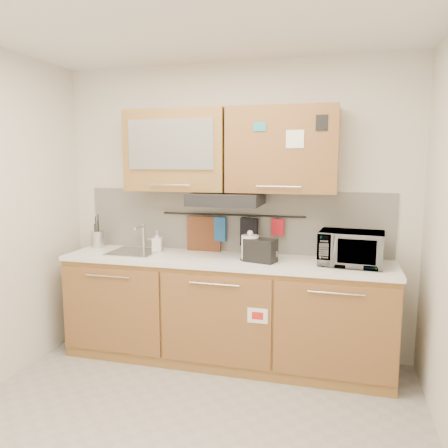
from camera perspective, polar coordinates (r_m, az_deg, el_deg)
The scene contains 19 objects.
floor at distance 3.06m, azimuth -6.38°, elevation -26.53°, with size 3.20×3.20×0.00m, color #9E9993.
ceiling at distance 2.66m, azimuth -7.37°, elevation 27.05°, with size 3.20×3.20×0.00m, color white.
wall_back at distance 3.97m, azimuth 1.22°, elevation 1.84°, with size 3.20×3.20×0.00m, color silver.
base_cabinet at distance 3.88m, azimuth 0.07°, elevation -11.89°, with size 2.80×0.64×0.88m.
countertop at distance 3.74m, azimuth 0.07°, elevation -4.77°, with size 2.82×0.62×0.04m, color white.
backsplash at distance 3.97m, azimuth 1.18°, elevation 0.39°, with size 2.80×0.02×0.56m, color silver.
upper_cabinets at distance 3.78m, azimuth 0.52°, elevation 9.58°, with size 1.82×0.37×0.70m.
range_hood at distance 3.72m, azimuth 0.31°, elevation 3.27°, with size 0.60×0.46×0.10m, color black.
sink at distance 4.05m, azimuth -11.58°, elevation -3.58°, with size 0.42×0.40×0.26m.
utensil_rail at distance 3.93m, azimuth 1.05°, elevation 1.18°, with size 0.02×0.02×1.30m, color black.
utensil_crock at distance 4.36m, azimuth -16.17°, elevation -1.88°, with size 0.13×0.13×0.32m.
kettle at distance 3.64m, azimuth 3.43°, elevation -3.20°, with size 0.19×0.18×0.25m.
toaster at distance 3.59m, azimuth 4.80°, elevation -3.41°, with size 0.28×0.21×0.19m.
microwave at distance 3.60m, azimuth 16.26°, elevation -3.08°, with size 0.49×0.33×0.27m, color #999999.
soap_bottle at distance 4.04m, azimuth -8.72°, elevation -2.24°, with size 0.08×0.09×0.19m, color #999999.
cutting_board at distance 4.01m, azimuth -2.65°, elevation -1.79°, with size 0.32×0.02×0.39m, color brown.
oven_mitt at distance 3.96m, azimuth -0.65°, elevation -0.65°, with size 0.13×0.03×0.22m, color #1F508E.
dark_pouch at distance 3.90m, azimuth 3.30°, elevation -1.05°, with size 0.16×0.05×0.25m, color black.
pot_holder at distance 3.85m, azimuth 7.03°, elevation -0.42°, with size 0.12×0.02×0.15m, color red.
Camera 1 is at (0.94, -2.33, 1.74)m, focal length 35.00 mm.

